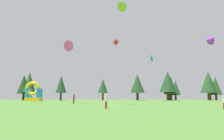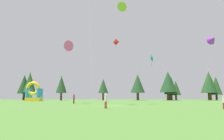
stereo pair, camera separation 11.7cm
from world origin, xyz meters
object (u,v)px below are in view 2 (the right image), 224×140
(person_midfield, at_px, (74,98))
(person_left_edge, at_px, (224,101))
(kite_red_diamond, at_px, (116,43))
(kite_lime_delta, at_px, (121,8))
(person_near_camera, at_px, (106,100))
(kite_purple_delta, at_px, (213,39))
(kite_pink_delta, at_px, (66,46))
(inflatable_yellow_castle, at_px, (34,94))
(kite_teal_diamond, at_px, (151,59))

(person_midfield, height_order, person_left_edge, person_midfield)
(kite_red_diamond, relative_size, kite_lime_delta, 0.88)
(kite_lime_delta, relative_size, person_near_camera, 10.64)
(person_left_edge, height_order, person_near_camera, person_near_camera)
(kite_purple_delta, bearing_deg, kite_red_diamond, 166.83)
(kite_lime_delta, xyz_separation_m, kite_purple_delta, (23.27, 13.30, -2.23))
(kite_purple_delta, distance_m, person_near_camera, 38.85)
(kite_pink_delta, bearing_deg, kite_lime_delta, -31.30)
(person_left_edge, distance_m, person_near_camera, 13.55)
(kite_lime_delta, xyz_separation_m, person_near_camera, (-2.70, -11.89, -16.39))
(kite_red_diamond, bearing_deg, person_left_edge, -71.85)
(kite_red_diamond, relative_size, kite_pink_delta, 1.25)
(kite_red_diamond, xyz_separation_m, person_near_camera, (-2.70, -30.63, -14.46))
(kite_lime_delta, bearing_deg, inflatable_yellow_castle, 131.28)
(person_left_edge, bearing_deg, person_midfield, -50.77)
(kite_purple_delta, bearing_deg, person_near_camera, -135.87)
(kite_lime_delta, height_order, kite_teal_diamond, kite_lime_delta)
(kite_teal_diamond, height_order, person_midfield, kite_teal_diamond)
(kite_purple_delta, distance_m, kite_pink_delta, 34.96)
(kite_teal_diamond, bearing_deg, inflatable_yellow_castle, 161.22)
(kite_lime_delta, xyz_separation_m, kite_teal_diamond, (8.64, 15.78, -6.71))
(kite_red_diamond, bearing_deg, kite_purple_delta, -13.17)
(person_midfield, relative_size, inflatable_yellow_castle, 0.33)
(kite_lime_delta, height_order, person_left_edge, kite_lime_delta)
(kite_purple_delta, xyz_separation_m, person_midfield, (-32.22, -7.57, -14.08))
(kite_red_diamond, height_order, kite_lime_delta, kite_lime_delta)
(kite_lime_delta, bearing_deg, person_left_edge, -52.39)
(kite_red_diamond, relative_size, inflatable_yellow_castle, 2.88)
(kite_teal_diamond, distance_m, person_near_camera, 31.43)
(kite_purple_delta, height_order, person_near_camera, kite_purple_delta)
(person_midfield, bearing_deg, inflatable_yellow_castle, 59.84)
(kite_lime_delta, bearing_deg, person_near_camera, -102.79)
(kite_teal_diamond, bearing_deg, kite_pink_delta, -154.80)
(person_near_camera, relative_size, inflatable_yellow_castle, 0.31)
(kite_purple_delta, bearing_deg, kite_teal_diamond, 170.38)
(kite_pink_delta, distance_m, person_midfield, 10.83)
(inflatable_yellow_castle, bearing_deg, kite_pink_delta, -57.98)
(kite_teal_diamond, relative_size, kite_pink_delta, 0.88)
(kite_red_diamond, distance_m, person_midfield, 21.36)
(kite_purple_delta, bearing_deg, person_left_edge, -114.80)
(person_left_edge, bearing_deg, inflatable_yellow_castle, -55.75)
(person_near_camera, xyz_separation_m, inflatable_yellow_castle, (-20.72, 38.57, 1.03))
(kite_red_diamond, relative_size, person_near_camera, 9.36)
(kite_red_diamond, height_order, kite_teal_diamond, kite_red_diamond)
(kite_purple_delta, bearing_deg, person_midfield, -166.78)
(kite_lime_delta, distance_m, kite_purple_delta, 26.90)
(kite_red_diamond, distance_m, kite_teal_diamond, 10.31)
(kite_red_diamond, height_order, kite_purple_delta, kite_purple_delta)
(kite_teal_diamond, height_order, person_left_edge, kite_teal_diamond)
(kite_teal_diamond, bearing_deg, kite_lime_delta, -118.69)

